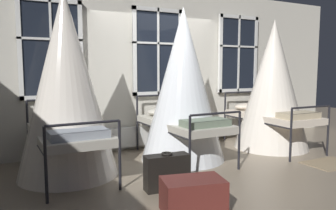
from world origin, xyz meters
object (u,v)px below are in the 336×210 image
at_px(cot_second, 183,86).
at_px(travel_trunk, 193,196).
at_px(cot_third, 273,86).
at_px(suitcase_dark, 167,172).
at_px(cot_first, 66,86).

bearing_deg(cot_second, travel_trunk, 152.00).
bearing_deg(cot_third, suitcase_dark, 112.68).
xyz_separation_m(cot_third, travel_trunk, (-2.85, -1.78, -1.00)).
distance_m(cot_third, travel_trunk, 3.50).
height_order(suitcase_dark, travel_trunk, suitcase_dark).
relative_size(cot_first, suitcase_dark, 4.49).
bearing_deg(cot_first, cot_second, -91.40).
distance_m(suitcase_dark, travel_trunk, 0.72).
xyz_separation_m(suitcase_dark, travel_trunk, (-0.06, -0.71, -0.04)).
bearing_deg(suitcase_dark, cot_second, 57.62).
height_order(cot_first, travel_trunk, cot_first).
xyz_separation_m(cot_first, cot_second, (1.85, -0.01, -0.05)).
relative_size(cot_first, travel_trunk, 4.05).
distance_m(cot_third, suitcase_dark, 3.13).
height_order(cot_first, suitcase_dark, cot_first).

